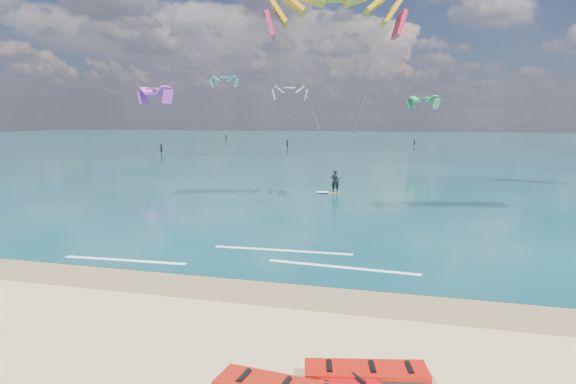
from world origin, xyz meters
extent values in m
plane|color=tan|center=(0.00, 40.00, 0.00)|extent=(320.00, 320.00, 0.00)
cube|color=brown|center=(0.00, 3.00, 0.00)|extent=(320.00, 2.40, 0.01)
cube|color=#0A323A|center=(0.00, 104.00, 0.02)|extent=(320.00, 200.00, 0.04)
cube|color=yellow|center=(0.79, 25.32, 0.07)|extent=(1.26, 1.08, 0.06)
imported|color=black|center=(0.79, 25.32, 0.93)|extent=(0.65, 0.46, 1.69)
cylinder|color=black|center=(1.08, 25.04, 1.17)|extent=(0.44, 0.34, 0.04)
cube|color=white|center=(4.46, 6.30, 0.04)|extent=(5.81, 0.65, 0.01)
cube|color=white|center=(1.61, 8.10, 0.04)|extent=(5.97, 0.46, 0.01)
cube|color=white|center=(-3.96, 5.00, 0.04)|extent=(5.16, 0.52, 0.01)
camera|label=1|loc=(7.40, -12.19, 5.58)|focal=32.00mm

